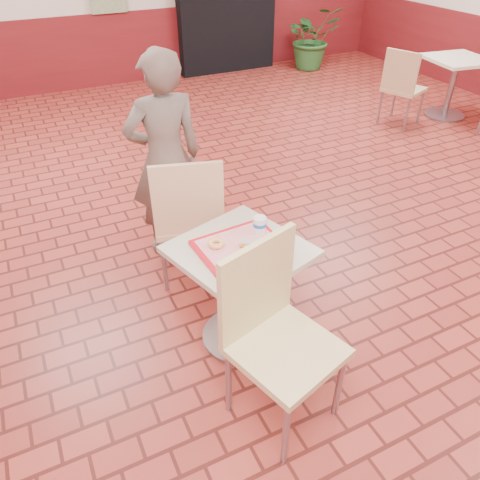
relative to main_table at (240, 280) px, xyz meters
name	(u,v)px	position (x,y,z in m)	size (l,w,h in m)	color
room_shell	(374,50)	(1.22, 0.56, 1.03)	(8.01, 10.01, 3.01)	maroon
wainscot_band	(352,188)	(1.22, 0.56, 0.03)	(8.00, 10.00, 1.00)	maroon
main_table	(240,280)	(0.00, 0.00, 0.00)	(0.66, 0.66, 0.70)	beige
chair_main_front	(274,329)	(-0.06, -0.50, 0.10)	(0.59, 0.59, 1.02)	#D9C782
chair_main_back	(188,215)	(-0.06, 0.68, 0.08)	(0.56, 0.56, 0.98)	#E4BA89
customer	(165,159)	(-0.05, 1.12, 0.30)	(0.56, 0.37, 1.54)	#66594F
serving_tray	(240,247)	(0.00, 0.00, 0.24)	(0.46, 0.36, 0.03)	red
ring_donut	(216,243)	(-0.12, 0.05, 0.27)	(0.09, 0.09, 0.03)	#F4A559
long_john_donut	(251,244)	(0.05, -0.04, 0.28)	(0.14, 0.11, 0.04)	#EA9744
paper_cup	(260,225)	(0.16, 0.06, 0.31)	(0.08, 0.08, 0.09)	white
second_table	(454,78)	(4.10, 2.30, 0.02)	(0.69, 0.69, 0.73)	beige
chair_second_left	(402,84)	(3.29, 2.34, 0.04)	(0.54, 0.54, 0.91)	tan
potted_plant	(312,38)	(3.73, 4.96, 0.02)	(0.87, 0.76, 0.97)	#235925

